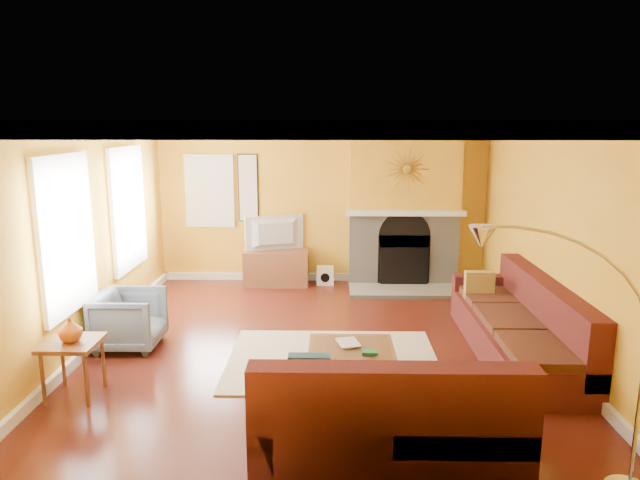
{
  "coord_description": "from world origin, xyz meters",
  "views": [
    {
      "loc": [
        0.14,
        -6.56,
        2.69
      ],
      "look_at": [
        0.01,
        0.4,
        1.24
      ],
      "focal_mm": 32.0,
      "sensor_mm": 36.0,
      "label": 1
    }
  ],
  "objects_px": {
    "sectional_sofa": "(422,335)",
    "armchair": "(129,320)",
    "side_table": "(74,369)",
    "arc_lamp": "(565,368)",
    "media_console": "(276,267)",
    "coffee_table": "(351,364)"
  },
  "relations": [
    {
      "from": "sectional_sofa",
      "to": "media_console",
      "type": "relative_size",
      "value": 3.65
    },
    {
      "from": "sectional_sofa",
      "to": "coffee_table",
      "type": "height_order",
      "value": "sectional_sofa"
    },
    {
      "from": "side_table",
      "to": "coffee_table",
      "type": "bearing_deg",
      "value": 8.17
    },
    {
      "from": "armchair",
      "to": "media_console",
      "type": "bearing_deg",
      "value": -28.85
    },
    {
      "from": "sectional_sofa",
      "to": "media_console",
      "type": "bearing_deg",
      "value": 118.91
    },
    {
      "from": "coffee_table",
      "to": "side_table",
      "type": "relative_size",
      "value": 1.57
    },
    {
      "from": "armchair",
      "to": "arc_lamp",
      "type": "distance_m",
      "value": 4.95
    },
    {
      "from": "sectional_sofa",
      "to": "armchair",
      "type": "xyz_separation_m",
      "value": [
        -3.42,
        0.68,
        -0.1
      ]
    },
    {
      "from": "coffee_table",
      "to": "sectional_sofa",
      "type": "bearing_deg",
      "value": 12.9
    },
    {
      "from": "armchair",
      "to": "arc_lamp",
      "type": "xyz_separation_m",
      "value": [
        4.08,
        -2.73,
        0.65
      ]
    },
    {
      "from": "armchair",
      "to": "side_table",
      "type": "xyz_separation_m",
      "value": [
        -0.12,
        -1.26,
        -0.06
      ]
    },
    {
      "from": "coffee_table",
      "to": "media_console",
      "type": "bearing_deg",
      "value": 107.43
    },
    {
      "from": "sectional_sofa",
      "to": "media_console",
      "type": "xyz_separation_m",
      "value": [
        -1.9,
        3.44,
        -0.16
      ]
    },
    {
      "from": "side_table",
      "to": "arc_lamp",
      "type": "distance_m",
      "value": 4.51
    },
    {
      "from": "side_table",
      "to": "arc_lamp",
      "type": "xyz_separation_m",
      "value": [
        4.2,
        -1.47,
        0.71
      ]
    },
    {
      "from": "coffee_table",
      "to": "side_table",
      "type": "bearing_deg",
      "value": -171.83
    },
    {
      "from": "media_console",
      "to": "side_table",
      "type": "bearing_deg",
      "value": -112.19
    },
    {
      "from": "sectional_sofa",
      "to": "armchair",
      "type": "height_order",
      "value": "sectional_sofa"
    },
    {
      "from": "coffee_table",
      "to": "arc_lamp",
      "type": "bearing_deg",
      "value": -52.71
    },
    {
      "from": "sectional_sofa",
      "to": "coffee_table",
      "type": "xyz_separation_m",
      "value": [
        -0.77,
        -0.18,
        -0.27
      ]
    },
    {
      "from": "side_table",
      "to": "sectional_sofa",
      "type": "bearing_deg",
      "value": 9.21
    },
    {
      "from": "armchair",
      "to": "arc_lamp",
      "type": "height_order",
      "value": "arc_lamp"
    }
  ]
}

